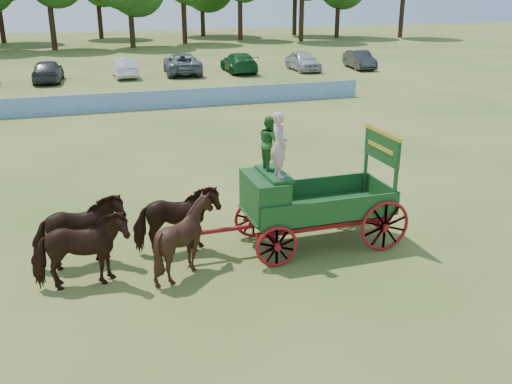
% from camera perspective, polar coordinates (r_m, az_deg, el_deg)
% --- Properties ---
extents(ground, '(160.00, 160.00, 0.00)m').
position_cam_1_polar(ground, '(16.55, 1.46, -3.59)').
color(ground, olive).
rests_on(ground, ground).
extents(horse_lead_left, '(2.21, 1.03, 1.85)m').
position_cam_1_polar(horse_lead_left, '(13.61, -17.13, -5.68)').
color(horse_lead_left, black).
rests_on(horse_lead_left, ground).
extents(horse_lead_right, '(2.30, 1.27, 1.85)m').
position_cam_1_polar(horse_lead_right, '(14.62, -17.26, -3.88)').
color(horse_lead_right, black).
rests_on(horse_lead_right, ground).
extents(horse_wheel_left, '(1.76, 1.58, 1.86)m').
position_cam_1_polar(horse_wheel_left, '(13.79, -7.13, -4.55)').
color(horse_wheel_left, black).
rests_on(horse_wheel_left, ground).
extents(horse_wheel_right, '(2.23, 1.07, 1.85)m').
position_cam_1_polar(horse_wheel_right, '(14.78, -7.96, -2.86)').
color(horse_wheel_right, black).
rests_on(horse_wheel_right, ground).
extents(farm_dray, '(6.00, 2.00, 3.78)m').
position_cam_1_polar(farm_dray, '(14.81, 3.70, 0.06)').
color(farm_dray, maroon).
rests_on(farm_dray, ground).
extents(sponsor_banner, '(26.00, 0.08, 1.05)m').
position_cam_1_polar(sponsor_banner, '(33.12, -10.71, 9.00)').
color(sponsor_banner, '#1E5AA7').
rests_on(sponsor_banner, ground).
extents(parked_cars, '(46.44, 7.84, 1.64)m').
position_cam_1_polar(parked_cars, '(44.93, -16.45, 11.68)').
color(parked_cars, silver).
rests_on(parked_cars, ground).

